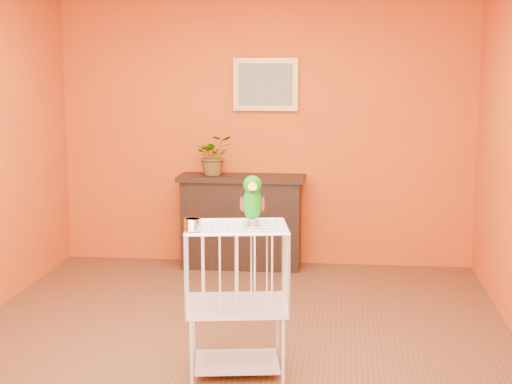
# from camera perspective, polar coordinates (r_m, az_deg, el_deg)

# --- Properties ---
(ground) EXTENTS (4.50, 4.50, 0.00)m
(ground) POSITION_cam_1_polar(r_m,az_deg,el_deg) (5.68, -1.57, -10.67)
(ground) COLOR brown
(ground) RESTS_ON ground
(room_shell) EXTENTS (4.50, 4.50, 4.50)m
(room_shell) POSITION_cam_1_polar(r_m,az_deg,el_deg) (5.35, -1.64, 5.49)
(room_shell) COLOR #C44312
(room_shell) RESTS_ON ground
(console_cabinet) EXTENTS (1.20, 0.43, 0.89)m
(console_cabinet) POSITION_cam_1_polar(r_m,az_deg,el_deg) (7.54, -1.07, -2.15)
(console_cabinet) COLOR black
(console_cabinet) RESTS_ON ground
(potted_plant) EXTENTS (0.46, 0.48, 0.30)m
(potted_plant) POSITION_cam_1_polar(r_m,az_deg,el_deg) (7.46, -3.11, 2.34)
(potted_plant) COLOR #26722D
(potted_plant) RESTS_ON console_cabinet
(framed_picture) EXTENTS (0.62, 0.04, 0.50)m
(framed_picture) POSITION_cam_1_polar(r_m,az_deg,el_deg) (7.55, 0.70, 7.83)
(framed_picture) COLOR #C38D45
(framed_picture) RESTS_ON room_shell
(birdcage) EXTENTS (0.68, 0.57, 0.95)m
(birdcage) POSITION_cam_1_polar(r_m,az_deg,el_deg) (4.93, -1.43, -7.71)
(birdcage) COLOR silver
(birdcage) RESTS_ON ground
(feed_cup) EXTENTS (0.10, 0.10, 0.07)m
(feed_cup) POSITION_cam_1_polar(r_m,az_deg,el_deg) (4.67, -4.64, -2.37)
(feed_cup) COLOR silver
(feed_cup) RESTS_ON birdcage
(parrot) EXTENTS (0.16, 0.29, 0.32)m
(parrot) POSITION_cam_1_polar(r_m,az_deg,el_deg) (4.78, -0.26, -0.59)
(parrot) COLOR #59544C
(parrot) RESTS_ON birdcage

